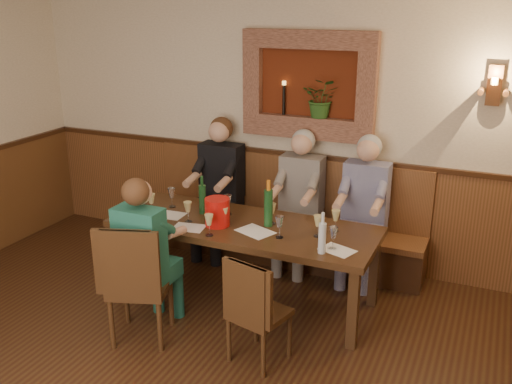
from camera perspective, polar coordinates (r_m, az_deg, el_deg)
room_shell at (r=3.25m, az=-15.33°, el=4.37°), size 6.04×6.04×2.82m
wainscoting at (r=3.78m, az=-13.59°, el=-15.11°), size 6.02×6.02×1.15m
wall_niche at (r=5.73m, az=5.59°, el=10.10°), size 1.36×0.30×1.06m
wall_sconce at (r=5.42m, az=22.73°, el=9.72°), size 0.25×0.20×0.35m
dining_table at (r=5.13m, az=-1.25°, el=-3.99°), size 2.40×0.90×0.75m
bench at (r=6.07m, az=2.54°, el=-3.86°), size 3.00×0.45×1.11m
chair_near_left at (r=4.81m, az=-11.43°, el=-11.04°), size 0.58×0.58×1.03m
chair_near_right at (r=4.48m, az=0.19°, el=-13.70°), size 0.47×0.47×0.88m
person_bench_left at (r=6.14m, az=-3.80°, el=-0.68°), size 0.45×0.55×1.49m
person_bench_mid at (r=5.80m, az=4.24°, el=-2.10°), size 0.43×0.52×1.44m
person_bench_right at (r=5.64m, az=10.57°, el=-3.00°), size 0.43×0.53×1.45m
person_chair_front at (r=4.80m, az=-10.71°, el=-7.53°), size 0.39×0.48×1.37m
spittoon_bucket at (r=5.04m, az=-3.89°, el=-2.01°), size 0.27×0.27×0.25m
wine_bottle_green_a at (r=5.01m, az=1.25°, el=-1.51°), size 0.10×0.10×0.42m
wine_bottle_green_b at (r=5.33m, az=-5.38°, el=-0.64°), size 0.08×0.08×0.37m
water_bottle at (r=4.52m, az=6.64°, el=-4.49°), size 0.06×0.06×0.34m
tasting_sheet_a at (r=5.37m, az=-8.72°, el=-2.27°), size 0.30×0.22×0.00m
tasting_sheet_b at (r=4.94m, az=-0.07°, el=-3.97°), size 0.37×0.32×0.00m
tasting_sheet_c at (r=4.63m, az=8.15°, el=-5.77°), size 0.32×0.27×0.00m
tasting_sheet_d at (r=5.06m, az=-6.73°, el=-3.55°), size 0.30×0.24×0.00m
wine_glass_0 at (r=5.41m, az=-10.41°, el=-1.14°), size 0.08×0.08×0.19m
wine_glass_1 at (r=5.54m, az=-8.42°, el=-0.56°), size 0.08×0.08×0.19m
wine_glass_2 at (r=5.15m, az=-6.82°, el=-1.99°), size 0.08×0.08×0.19m
wine_glass_3 at (r=5.30m, az=-2.82°, el=-1.28°), size 0.08×0.08×0.19m
wine_glass_4 at (r=5.00m, az=-3.21°, el=-2.56°), size 0.08×0.08×0.19m
wine_glass_5 at (r=5.08m, az=1.59°, el=-2.18°), size 0.08×0.08×0.19m
wine_glass_6 at (r=4.79m, az=2.36°, el=-3.53°), size 0.08×0.08×0.19m
wine_glass_7 at (r=4.83m, az=6.20°, el=-3.41°), size 0.08×0.08×0.19m
wine_glass_8 at (r=4.61m, az=7.70°, el=-4.59°), size 0.08×0.08×0.19m
wine_glass_9 at (r=4.84m, az=-4.71°, el=-3.31°), size 0.08×0.08×0.19m
wine_glass_10 at (r=4.97m, az=7.96°, el=-2.85°), size 0.08×0.08×0.19m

